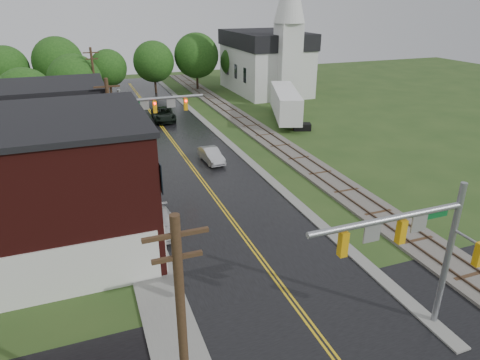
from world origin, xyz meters
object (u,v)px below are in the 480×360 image
church (268,56)px  sedan_silver (211,155)px  utility_pole_c (95,85)px  semi_trailer (286,103)px  tree_left_e (76,82)px  traffic_signal_near (414,239)px  utility_pole_a (183,342)px  pickup_white (162,223)px  utility_pole_b (113,136)px  tree_left_c (28,98)px  brick_building (22,191)px  traffic_signal_far (147,114)px  suv_dark (163,114)px

church → sedan_silver: (-17.96, -27.41, -5.17)m
utility_pole_c → semi_trailer: size_ratio=0.73×
tree_left_e → semi_trailer: 25.55m
utility_pole_c → sedan_silver: utility_pole_c is taller
tree_left_e → traffic_signal_near: bearing=-74.3°
utility_pole_a → traffic_signal_near: bearing=11.0°
tree_left_e → pickup_white: (4.05, -30.81, -4.23)m
sedan_silver → traffic_signal_near: bearing=-90.8°
pickup_white → utility_pole_b: bearing=109.1°
traffic_signal_near → pickup_white: size_ratio=1.81×
tree_left_c → semi_trailer: (28.90, -2.68, -2.23)m
brick_building → sedan_silver: size_ratio=3.55×
utility_pole_b → utility_pole_c: (0.00, 22.00, 0.00)m
traffic_signal_far → tree_left_c: tree_left_c is taller
semi_trailer → church: bearing=73.3°
utility_pole_a → semi_trailer: (21.85, 37.22, -2.44)m
brick_building → tree_left_e: (3.64, 30.90, 0.66)m
utility_pole_a → traffic_signal_far: bearing=83.0°
utility_pole_b → tree_left_c: 19.24m
brick_building → tree_left_e: brick_building is taller
tree_left_c → church: bearing=22.2°
traffic_signal_near → utility_pole_c: 43.24m
traffic_signal_near → utility_pole_c: bearing=103.7°
brick_building → tree_left_c: size_ratio=1.87×
utility_pole_c → tree_left_c: (-7.05, -4.10, -0.21)m
tree_left_e → semi_trailer: tree_left_e is taller
utility_pole_a → utility_pole_b: bearing=90.0°
church → sedan_silver: church is taller
brick_building → church: bearing=50.0°
pickup_white → tree_left_e: bearing=100.5°
utility_pole_b → traffic_signal_near: bearing=-62.8°
tree_left_e → utility_pole_b: bearing=-85.1°
traffic_signal_near → semi_trailer: 37.17m
traffic_signal_far → sedan_silver: size_ratio=1.82×
tree_left_c → pickup_white: bearing=-70.0°
tree_left_c → tree_left_e: (5.00, 6.00, 0.30)m
utility_pole_a → tree_left_c: 40.52m
traffic_signal_far → brick_building: bearing=-126.9°
utility_pole_c → suv_dark: utility_pole_c is taller
utility_pole_b → sedan_silver: bearing=26.1°
traffic_signal_near → traffic_signal_far: 25.94m
utility_pole_a → pickup_white: bearing=82.4°
traffic_signal_far → tree_left_c: 16.56m
traffic_signal_far → pickup_white: (-1.33, -11.91, -4.39)m
traffic_signal_near → tree_left_c: (-17.32, 37.90, -0.46)m
utility_pole_b → sedan_silver: utility_pole_b is taller
traffic_signal_near → utility_pole_b: (-10.27, 20.00, -0.25)m
utility_pole_a → brick_building: bearing=110.7°
tree_left_e → pickup_white: tree_left_e is taller
traffic_signal_near → utility_pole_c: (-10.27, 42.00, -0.25)m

